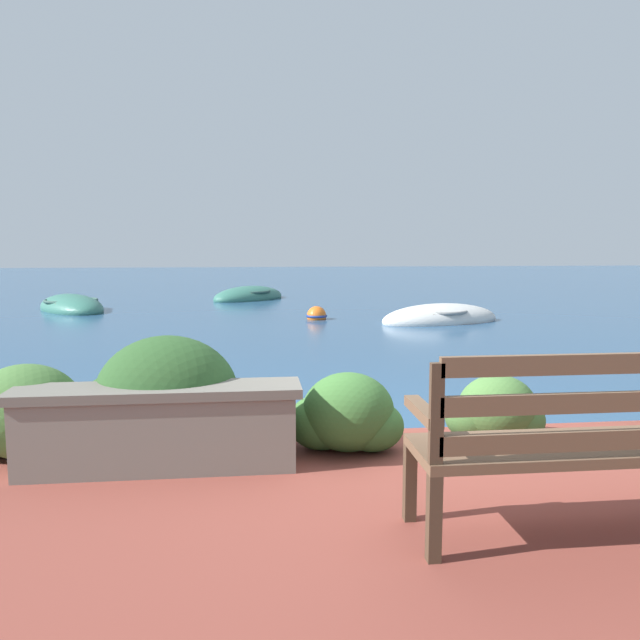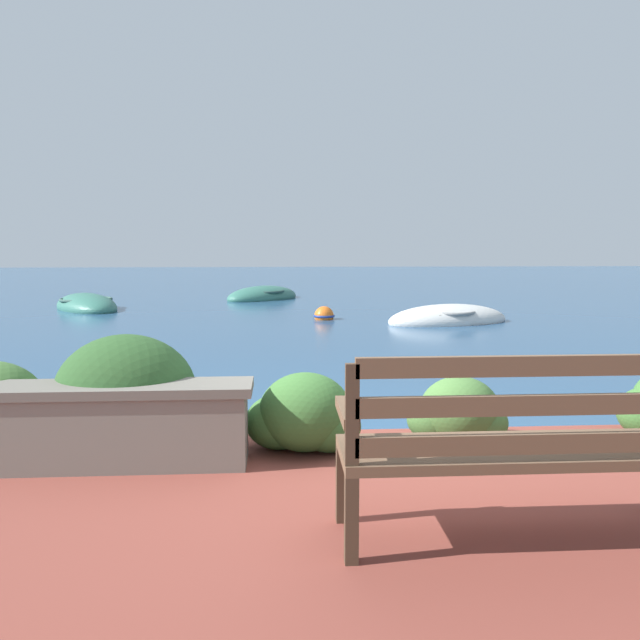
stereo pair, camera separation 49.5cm
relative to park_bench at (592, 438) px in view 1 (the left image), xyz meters
The scene contains 11 objects.
ground_plane 1.99m from the park_bench, 99.61° to the left, with size 80.00×80.00×0.00m.
park_bench is the anchor object (origin of this frame).
stone_wall 2.48m from the park_bench, 152.33° to the left, with size 1.77×0.39×0.53m.
hedge_clump_far_left 3.45m from the park_bench, 154.37° to the left, with size 0.92×0.66×0.62m.
hedge_clump_left 2.63m from the park_bench, 146.34° to the left, with size 1.18×0.85×0.80m.
hedge_clump_centre 1.71m from the park_bench, 124.97° to the left, with size 0.79×0.57×0.54m.
hedge_clump_right 1.50m from the park_bench, 84.99° to the left, with size 0.70×0.51×0.48m.
rowboat_nearest 10.16m from the park_bench, 76.64° to the left, with size 2.89×1.81×0.68m.
rowboat_mid 14.48m from the park_bench, 114.50° to the left, with size 2.57×3.05×0.69m.
rowboat_far 15.86m from the park_bench, 95.99° to the left, with size 2.71×2.79×0.68m.
mooring_buoy 10.66m from the park_bench, 90.98° to the left, with size 0.47×0.47×0.43m.
Camera 1 is at (-1.30, -4.54, 1.63)m, focal length 35.00 mm.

